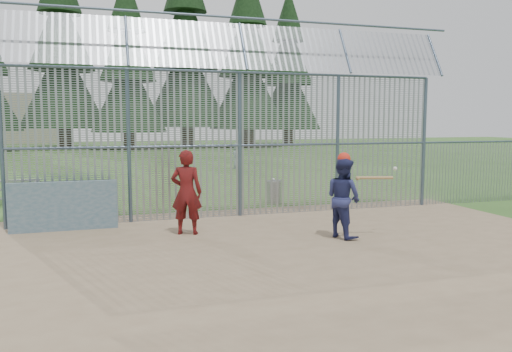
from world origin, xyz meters
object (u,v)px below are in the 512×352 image
object	(u,v)px
onlooker	(187,192)
trash_can	(274,192)
dugout_wall	(64,206)
batter	(343,198)

from	to	relation	value
onlooker	trash_can	xyz separation A→B (m)	(3.46, 3.68, -0.64)
dugout_wall	trash_can	size ratio (longest dim) A/B	3.05
batter	trash_can	bearing A→B (deg)	-18.33
batter	dugout_wall	bearing A→B (deg)	49.58
batter	onlooker	bearing A→B (deg)	50.38
dugout_wall	trash_can	world-z (taller)	dugout_wall
dugout_wall	onlooker	world-z (taller)	onlooker
batter	trash_can	distance (m)	5.10
dugout_wall	batter	size ratio (longest dim) A/B	1.37
trash_can	dugout_wall	bearing A→B (deg)	-158.74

